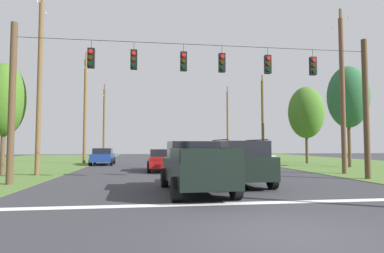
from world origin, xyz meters
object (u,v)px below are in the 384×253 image
Objects in this scene: distant_car_crossing_white at (257,157)px; tree_roadside_left at (306,113)px; utility_pole_far_left at (39,85)px; utility_pole_distant_right at (85,107)px; pickup_truck at (195,167)px; distant_car_far_parked at (162,160)px; tree_roadside_right at (4,100)px; overhead_signal_span at (203,94)px; tree_roadside_far_right at (348,97)px; utility_pole_far_right at (263,119)px; utility_pole_mid_right at (342,93)px; utility_pole_near_left at (228,123)px; suv_black at (237,161)px; distant_car_oncoming at (103,156)px; utility_pole_distant_left at (104,121)px.

tree_roadside_left is at bearing 32.00° from distant_car_crossing_white.
utility_pole_distant_right reaches higher than utility_pole_far_left.
pickup_truck is 0.50× the size of utility_pole_distant_right.
distant_car_far_parked is 0.64× the size of tree_roadside_right.
overhead_signal_span reaches higher than pickup_truck.
utility_pole_far_left reaches higher than tree_roadside_right.
utility_pole_distant_right is at bearing 159.52° from tree_roadside_far_right.
utility_pole_far_right reaches higher than overhead_signal_span.
utility_pole_near_left is at bearing 90.83° from utility_pole_mid_right.
utility_pole_far_left is 12.58m from utility_pole_distant_right.
pickup_truck is 22.52m from tree_roadside_left.
overhead_signal_span is at bearing -122.03° from distant_car_crossing_white.
pickup_truck is 0.58× the size of utility_pole_far_right.
utility_pole_far_right is (11.29, 10.64, 3.78)m from distant_car_far_parked.
distant_car_far_parked is (-0.83, 10.20, -0.18)m from pickup_truck.
distant_car_far_parked is 0.39× the size of utility_pole_distant_right.
tree_roadside_left is (11.45, 15.51, 3.96)m from suv_black.
distant_car_oncoming is 20.06m from tree_roadside_left.
utility_pole_near_left is at bearing 55.53° from utility_pole_far_left.
utility_pole_distant_right is (-10.22, 18.45, 4.48)m from suv_black.
utility_pole_near_left is at bearing 65.88° from distant_car_far_parked.
utility_pole_distant_right is at bearing 155.20° from distant_car_crossing_white.
overhead_signal_span is 4.81m from pickup_truck.
tree_roadside_right is at bearing 141.32° from pickup_truck.
utility_pole_far_right is at bearing 114.56° from tree_roadside_far_right.
distant_car_crossing_white is (7.16, 13.36, -0.18)m from pickup_truck.
utility_pole_far_right is 1.25× the size of tree_roadside_left.
utility_pole_near_left is 17.34m from tree_roadside_left.
suv_black is 0.58× the size of tree_roadside_far_right.
tree_roadside_left reaches higher than tree_roadside_right.
tree_roadside_right is at bearing -171.76° from tree_roadside_far_right.
utility_pole_far_left is (-9.15, 4.46, 1.06)m from overhead_signal_span.
tree_roadside_far_right is at bearing -17.11° from distant_car_oncoming.
utility_pole_far_left is at bearing -90.52° from utility_pole_distant_left.
tree_roadside_far_right is (24.94, 3.61, 1.22)m from tree_roadside_right.
utility_pole_near_left is 33.08m from tree_roadside_right.
utility_pole_distant_right reaches higher than pickup_truck.
utility_pole_distant_right is 24.03m from tree_roadside_far_right.
utility_pole_far_right is (3.30, 7.48, 3.78)m from distant_car_crossing_white.
utility_pole_distant_right is (-15.15, 7.00, 4.75)m from distant_car_crossing_white.
distant_car_crossing_white is at bearing -97.66° from utility_pole_near_left.
utility_pole_distant_left is 26.18m from tree_roadside_right.
suv_black reaches higher than distant_car_crossing_white.
utility_pole_far_right is 22.94m from utility_pole_distant_left.
suv_black is 10.16m from utility_pole_mid_right.
tree_roadside_left is (24.10, 9.08, 0.48)m from tree_roadside_right.
utility_pole_distant_left is (-18.48, 13.57, 0.71)m from utility_pole_far_right.
distant_car_oncoming is 11.51m from tree_roadside_right.
pickup_truck is (-0.88, -3.33, -3.36)m from overhead_signal_span.
utility_pole_distant_left is 1.56× the size of tree_roadside_right.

